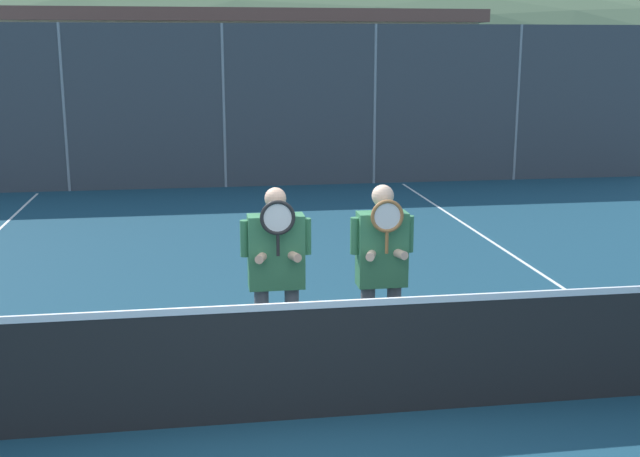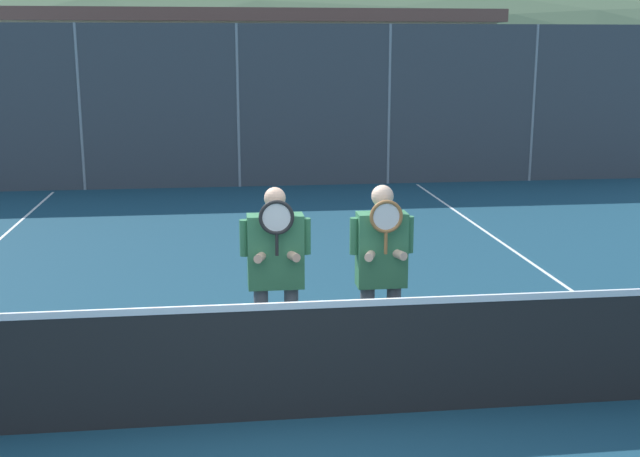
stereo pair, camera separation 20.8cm
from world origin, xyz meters
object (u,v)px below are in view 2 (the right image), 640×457
object	(u,v)px
player_center_left	(381,266)
car_right_of_center	(593,125)
car_center	(410,128)
player_leftmost	(276,266)
car_left_of_center	(211,129)

from	to	relation	value
player_center_left	car_right_of_center	distance (m)	16.38
player_center_left	car_center	bearing A→B (deg)	75.55
player_leftmost	car_center	distance (m)	13.99
player_leftmost	car_center	size ratio (longest dim) A/B	0.42
player_center_left	car_center	xyz separation A→B (m)	(3.45, 13.38, -0.10)
car_center	player_center_left	bearing A→B (deg)	-104.45
player_center_left	car_left_of_center	xyz separation A→B (m)	(-1.63, 13.53, -0.09)
player_leftmost	player_center_left	xyz separation A→B (m)	(0.94, -0.10, 0.00)
player_center_left	car_center	world-z (taller)	car_center
car_center	car_right_of_center	distance (m)	5.22
player_leftmost	car_left_of_center	size ratio (longest dim) A/B	0.40
car_left_of_center	car_center	distance (m)	5.08
player_center_left	car_left_of_center	size ratio (longest dim) A/B	0.40
player_leftmost	car_left_of_center	world-z (taller)	car_left_of_center
car_right_of_center	car_center	bearing A→B (deg)	-174.10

